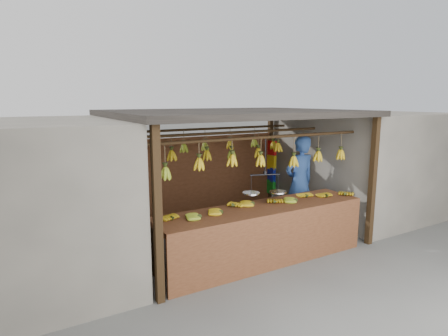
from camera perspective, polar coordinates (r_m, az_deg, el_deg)
ground at (r=7.24m, az=1.21°, el=-10.55°), size 80.00×80.00×0.00m
stall at (r=7.07m, az=-0.12°, el=5.39°), size 4.30×3.30×2.40m
neighbor_left at (r=5.95m, az=-30.00°, el=-5.00°), size 3.00×3.00×2.30m
neighbor_right at (r=9.28m, az=20.59°, el=0.80°), size 3.00×3.00×2.30m
counter at (r=5.99m, az=6.59°, el=-7.89°), size 3.61×0.82×0.96m
hanging_bananas at (r=6.82m, az=1.21°, el=2.33°), size 3.59×2.22×0.39m
balance_scale at (r=6.11m, az=6.21°, el=-3.28°), size 0.69×0.42×0.92m
vendor at (r=7.72m, az=11.43°, el=-2.14°), size 0.69×0.45×1.88m
bag_bundles at (r=9.12m, az=7.24°, el=0.03°), size 0.08×0.26×1.30m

